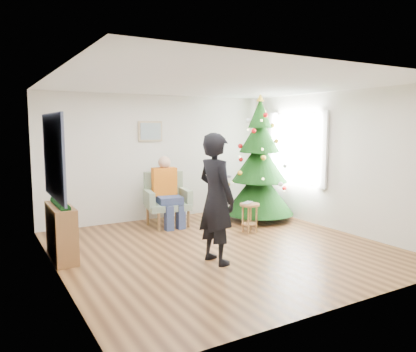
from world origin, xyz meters
TOP-DOWN VIEW (x-y plane):
  - floor at (0.00, 0.00)m, footprint 5.00×5.00m
  - ceiling at (0.00, 0.00)m, footprint 5.00×5.00m
  - wall_back at (0.00, 2.50)m, footprint 5.00×0.00m
  - wall_front at (0.00, -2.50)m, footprint 5.00×0.00m
  - wall_left at (-2.50, 0.00)m, footprint 0.00×5.00m
  - wall_right at (2.50, 0.00)m, footprint 0.00×5.00m
  - window_panel at (2.47, 1.00)m, footprint 0.04×1.30m
  - curtains at (2.44, 1.00)m, footprint 0.05×1.75m
  - christmas_tree at (1.75, 1.33)m, footprint 1.45×1.45m
  - stool at (0.95, 0.54)m, footprint 0.36×0.36m
  - laptop at (0.95, 0.54)m, footprint 0.35×0.32m
  - armchair at (-0.14, 1.80)m, footprint 0.94×0.89m
  - seated_person at (-0.15, 1.74)m, footprint 0.52×0.71m
  - standing_man at (-0.43, -0.56)m, footprint 0.53×0.73m
  - game_controller at (-0.23, -0.59)m, footprint 0.05×0.13m
  - console at (-2.33, 0.73)m, footprint 0.30×1.00m
  - garland at (-2.33, 0.73)m, footprint 0.14×0.90m
  - tapestry at (-2.46, 0.30)m, footprint 0.03×1.50m
  - framed_picture at (-0.20, 2.46)m, footprint 0.52×0.05m

SIDE VIEW (x-z plane):
  - floor at x=0.00m, z-range 0.00..0.00m
  - stool at x=0.95m, z-range 0.01..0.55m
  - armchair at x=-0.14m, z-range -0.13..0.92m
  - console at x=-2.33m, z-range 0.00..0.80m
  - laptop at x=0.95m, z-range 0.54..0.57m
  - seated_person at x=-0.15m, z-range 0.03..1.40m
  - garland at x=-2.33m, z-range 0.75..0.89m
  - standing_man at x=-0.43m, z-range 0.00..1.86m
  - christmas_tree at x=1.75m, z-range -0.13..2.49m
  - game_controller at x=-0.23m, z-range 1.23..1.26m
  - wall_back at x=0.00m, z-range -1.20..3.80m
  - wall_front at x=0.00m, z-range -1.20..3.80m
  - wall_left at x=-2.50m, z-range -1.20..3.80m
  - wall_right at x=2.50m, z-range -1.20..3.80m
  - window_panel at x=2.47m, z-range 0.80..2.20m
  - curtains at x=2.44m, z-range 0.75..2.25m
  - tapestry at x=-2.46m, z-range 0.98..2.12m
  - framed_picture at x=-0.20m, z-range 1.64..2.06m
  - ceiling at x=0.00m, z-range 2.60..2.60m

